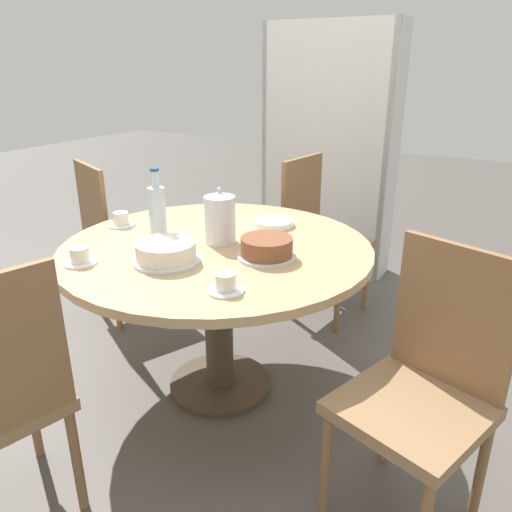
{
  "coord_description": "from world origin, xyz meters",
  "views": [
    {
      "loc": [
        1.17,
        -1.65,
        1.46
      ],
      "look_at": [
        0.0,
        0.34,
        0.56
      ],
      "focal_mm": 35.0,
      "sensor_mm": 36.0,
      "label": 1
    }
  ],
  "objects_px": {
    "cake_main": "(166,253)",
    "cake_second": "(267,248)",
    "bookshelf": "(327,153)",
    "cup_a": "(121,220)",
    "chair_b": "(424,386)",
    "chair_d": "(118,237)",
    "chair_c": "(319,234)",
    "cup_c": "(80,257)",
    "cup_b": "(226,284)",
    "water_bottle": "(158,214)",
    "coffee_pot": "(220,218)"
  },
  "relations": [
    {
      "from": "bookshelf",
      "to": "water_bottle",
      "type": "height_order",
      "value": "bookshelf"
    },
    {
      "from": "chair_b",
      "to": "chair_c",
      "type": "height_order",
      "value": "same"
    },
    {
      "from": "water_bottle",
      "to": "cake_second",
      "type": "height_order",
      "value": "water_bottle"
    },
    {
      "from": "cake_main",
      "to": "coffee_pot",
      "type": "bearing_deg",
      "value": 79.39
    },
    {
      "from": "cake_main",
      "to": "cake_second",
      "type": "height_order",
      "value": "cake_second"
    },
    {
      "from": "cake_main",
      "to": "cup_b",
      "type": "xyz_separation_m",
      "value": [
        0.35,
        -0.11,
        -0.01
      ]
    },
    {
      "from": "chair_c",
      "to": "cup_b",
      "type": "distance_m",
      "value": 1.4
    },
    {
      "from": "chair_d",
      "to": "coffee_pot",
      "type": "xyz_separation_m",
      "value": [
        0.93,
        -0.29,
        0.34
      ]
    },
    {
      "from": "cake_second",
      "to": "cup_a",
      "type": "bearing_deg",
      "value": 179.07
    },
    {
      "from": "cake_main",
      "to": "cup_a",
      "type": "height_order",
      "value": "cake_main"
    },
    {
      "from": "cake_second",
      "to": "cup_c",
      "type": "xyz_separation_m",
      "value": [
        -0.6,
        -0.42,
        -0.01
      ]
    },
    {
      "from": "cup_b",
      "to": "chair_d",
      "type": "bearing_deg",
      "value": 150.46
    },
    {
      "from": "cake_main",
      "to": "cup_a",
      "type": "xyz_separation_m",
      "value": [
        -0.49,
        0.25,
        -0.01
      ]
    },
    {
      "from": "bookshelf",
      "to": "cake_main",
      "type": "xyz_separation_m",
      "value": [
        0.14,
        -1.93,
        -0.09
      ]
    },
    {
      "from": "chair_b",
      "to": "chair_c",
      "type": "bearing_deg",
      "value": 144.07
    },
    {
      "from": "chair_d",
      "to": "cup_a",
      "type": "distance_m",
      "value": 0.57
    },
    {
      "from": "chair_b",
      "to": "bookshelf",
      "type": "relative_size",
      "value": 0.55
    },
    {
      "from": "cake_second",
      "to": "chair_d",
      "type": "bearing_deg",
      "value": 163.68
    },
    {
      "from": "bookshelf",
      "to": "water_bottle",
      "type": "bearing_deg",
      "value": 89.29
    },
    {
      "from": "chair_c",
      "to": "cup_a",
      "type": "relative_size",
      "value": 7.19
    },
    {
      "from": "water_bottle",
      "to": "cup_b",
      "type": "relative_size",
      "value": 2.51
    },
    {
      "from": "cup_a",
      "to": "cup_b",
      "type": "xyz_separation_m",
      "value": [
        0.84,
        -0.36,
        0.0
      ]
    },
    {
      "from": "chair_b",
      "to": "cup_a",
      "type": "xyz_separation_m",
      "value": [
        -1.5,
        0.22,
        0.26
      ]
    },
    {
      "from": "water_bottle",
      "to": "chair_d",
      "type": "bearing_deg",
      "value": 148.36
    },
    {
      "from": "chair_c",
      "to": "water_bottle",
      "type": "distance_m",
      "value": 1.19
    },
    {
      "from": "chair_d",
      "to": "cup_b",
      "type": "distance_m",
      "value": 1.43
    },
    {
      "from": "cup_c",
      "to": "cake_main",
      "type": "bearing_deg",
      "value": 33.17
    },
    {
      "from": "chair_d",
      "to": "cup_a",
      "type": "height_order",
      "value": "chair_d"
    },
    {
      "from": "chair_d",
      "to": "cake_second",
      "type": "distance_m",
      "value": 1.27
    },
    {
      "from": "coffee_pot",
      "to": "cake_second",
      "type": "xyz_separation_m",
      "value": [
        0.26,
        -0.06,
        -0.07
      ]
    },
    {
      "from": "bookshelf",
      "to": "cup_a",
      "type": "xyz_separation_m",
      "value": [
        -0.35,
        -1.68,
        -0.1
      ]
    },
    {
      "from": "bookshelf",
      "to": "cup_b",
      "type": "bearing_deg",
      "value": 103.53
    },
    {
      "from": "chair_d",
      "to": "bookshelf",
      "type": "relative_size",
      "value": 0.55
    },
    {
      "from": "cake_main",
      "to": "chair_b",
      "type": "bearing_deg",
      "value": 1.64
    },
    {
      "from": "coffee_pot",
      "to": "cup_c",
      "type": "bearing_deg",
      "value": -124.95
    },
    {
      "from": "bookshelf",
      "to": "cup_a",
      "type": "bearing_deg",
      "value": 78.29
    },
    {
      "from": "cup_a",
      "to": "cup_c",
      "type": "distance_m",
      "value": 0.48
    },
    {
      "from": "bookshelf",
      "to": "cake_main",
      "type": "bearing_deg",
      "value": 94.19
    },
    {
      "from": "cake_main",
      "to": "cup_c",
      "type": "xyz_separation_m",
      "value": [
        -0.28,
        -0.18,
        -0.01
      ]
    },
    {
      "from": "cup_c",
      "to": "bookshelf",
      "type": "bearing_deg",
      "value": 86.28
    },
    {
      "from": "bookshelf",
      "to": "cake_main",
      "type": "height_order",
      "value": "bookshelf"
    },
    {
      "from": "chair_d",
      "to": "bookshelf",
      "type": "height_order",
      "value": "bookshelf"
    },
    {
      "from": "chair_b",
      "to": "chair_d",
      "type": "height_order",
      "value": "same"
    },
    {
      "from": "water_bottle",
      "to": "cup_b",
      "type": "distance_m",
      "value": 0.58
    },
    {
      "from": "chair_c",
      "to": "chair_d",
      "type": "relative_size",
      "value": 1.0
    },
    {
      "from": "chair_d",
      "to": "chair_c",
      "type": "bearing_deg",
      "value": -123.18
    },
    {
      "from": "coffee_pot",
      "to": "cup_c",
      "type": "xyz_separation_m",
      "value": [
        -0.33,
        -0.48,
        -0.08
      ]
    },
    {
      "from": "cake_main",
      "to": "cake_second",
      "type": "xyz_separation_m",
      "value": [
        0.32,
        0.24,
        0.0
      ]
    },
    {
      "from": "chair_d",
      "to": "cake_main",
      "type": "height_order",
      "value": "chair_d"
    },
    {
      "from": "chair_c",
      "to": "cup_a",
      "type": "bearing_deg",
      "value": 156.12
    }
  ]
}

